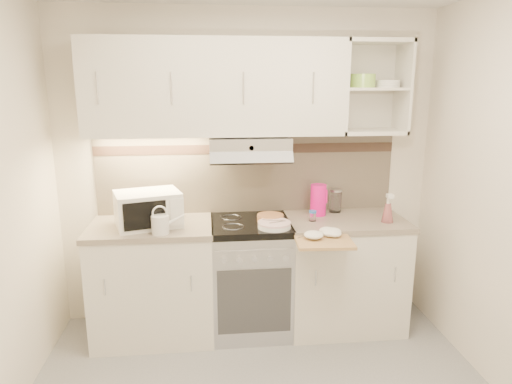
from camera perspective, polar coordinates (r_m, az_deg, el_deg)
room_shell at (r=2.63m, az=0.80°, el=6.76°), size 3.04×2.84×2.52m
base_cabinet_left at (r=3.68m, az=-12.60°, el=-11.00°), size 0.90×0.60×0.86m
worktop_left at (r=3.52m, az=-12.98°, el=-4.31°), size 0.92×0.62×0.04m
base_cabinet_right at (r=3.80m, az=10.84°, el=-10.08°), size 0.90×0.60×0.86m
worktop_right at (r=3.65m, az=11.15°, el=-3.58°), size 0.92×0.62×0.04m
electric_range at (r=3.66m, az=-0.67°, el=-10.45°), size 0.60×0.60×0.90m
microwave at (r=3.46m, az=-13.36°, el=-2.07°), size 0.53×0.45×0.26m
watering_can at (r=3.27m, az=-11.76°, el=-3.89°), size 0.24×0.12×0.20m
plate_stack at (r=3.35m, az=2.30°, el=-4.11°), size 0.24×0.24×0.05m
bread_loaf at (r=3.51m, az=1.80°, el=-3.24°), size 0.20×0.20×0.05m
pink_pitcher at (r=3.67m, az=7.80°, el=-0.97°), size 0.13×0.12×0.25m
glass_jar at (r=3.79m, az=9.92°, el=-1.05°), size 0.10×0.10×0.19m
spice_jar at (r=3.53m, az=7.09°, el=-2.95°), size 0.06×0.06×0.08m
spray_bottle at (r=3.60m, az=16.16°, el=-2.21°), size 0.09×0.09×0.24m
cutting_board at (r=3.21m, az=8.42°, el=-6.02°), size 0.41×0.37×0.02m
dish_towel at (r=3.22m, az=8.52°, el=-5.05°), size 0.33×0.30×0.07m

